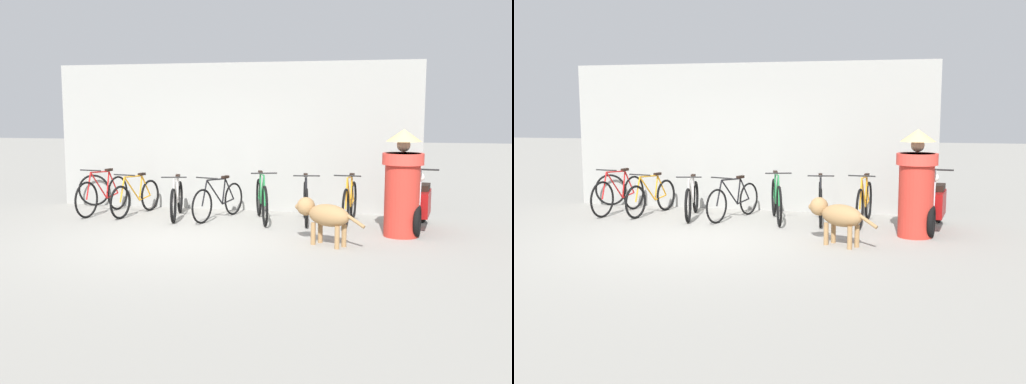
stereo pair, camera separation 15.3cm
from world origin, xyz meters
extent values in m
plane|color=gray|center=(0.00, 0.00, 0.00)|extent=(60.00, 60.00, 0.00)
cube|color=gray|center=(0.00, 3.12, 1.47)|extent=(7.40, 0.20, 2.93)
torus|color=black|center=(-2.41, 1.50, 0.34)|extent=(0.14, 0.69, 0.69)
torus|color=black|center=(-2.26, 2.51, 0.34)|extent=(0.14, 0.69, 0.69)
cylinder|color=red|center=(-2.35, 1.89, 0.57)|extent=(0.10, 0.50, 0.57)
cylinder|color=red|center=(-2.30, 2.18, 0.55)|extent=(0.05, 0.13, 0.52)
cylinder|color=red|center=(-2.34, 1.94, 0.82)|extent=(0.11, 0.58, 0.06)
cylinder|color=red|center=(-2.28, 2.32, 0.32)|extent=(0.08, 0.38, 0.08)
cylinder|color=red|center=(-2.28, 2.37, 0.58)|extent=(0.07, 0.30, 0.48)
cylinder|color=red|center=(-2.40, 1.58, 0.59)|extent=(0.05, 0.18, 0.51)
cube|color=black|center=(-2.30, 2.23, 0.84)|extent=(0.10, 0.19, 0.05)
cylinder|color=black|center=(-2.38, 1.65, 0.88)|extent=(0.46, 0.09, 0.02)
torus|color=black|center=(-1.75, 1.54, 0.31)|extent=(0.15, 0.62, 0.63)
torus|color=black|center=(-1.57, 2.53, 0.31)|extent=(0.15, 0.62, 0.63)
cylinder|color=orange|center=(-1.68, 1.93, 0.52)|extent=(0.11, 0.50, 0.52)
cylinder|color=orange|center=(-1.63, 2.21, 0.50)|extent=(0.05, 0.13, 0.48)
cylinder|color=orange|center=(-1.67, 1.98, 0.75)|extent=(0.13, 0.58, 0.06)
cylinder|color=orange|center=(-1.60, 2.35, 0.29)|extent=(0.09, 0.38, 0.07)
cylinder|color=orange|center=(-1.59, 2.40, 0.52)|extent=(0.08, 0.30, 0.44)
cylinder|color=orange|center=(-1.73, 1.62, 0.54)|extent=(0.06, 0.18, 0.46)
cube|color=black|center=(-1.62, 2.26, 0.77)|extent=(0.10, 0.19, 0.05)
cylinder|color=black|center=(-1.72, 1.69, 0.81)|extent=(0.46, 0.10, 0.02)
torus|color=black|center=(-0.65, 1.40, 0.31)|extent=(0.20, 0.62, 0.62)
torus|color=black|center=(-0.91, 2.46, 0.31)|extent=(0.20, 0.62, 0.62)
cylinder|color=beige|center=(-0.75, 1.81, 0.51)|extent=(0.15, 0.53, 0.52)
cylinder|color=beige|center=(-0.83, 2.11, 0.50)|extent=(0.06, 0.14, 0.47)
cylinder|color=beige|center=(-0.77, 1.86, 0.75)|extent=(0.18, 0.62, 0.06)
cylinder|color=beige|center=(-0.86, 2.26, 0.29)|extent=(0.12, 0.41, 0.07)
cylinder|color=beige|center=(-0.88, 2.31, 0.52)|extent=(0.10, 0.32, 0.44)
cylinder|color=beige|center=(-0.67, 1.48, 0.54)|extent=(0.07, 0.19, 0.46)
cube|color=black|center=(-0.84, 2.17, 0.76)|extent=(0.11, 0.19, 0.05)
cylinder|color=black|center=(-0.69, 1.56, 0.80)|extent=(0.45, 0.13, 0.02)
torus|color=black|center=(-0.13, 1.44, 0.31)|extent=(0.22, 0.60, 0.62)
torus|color=black|center=(0.18, 2.45, 0.31)|extent=(0.22, 0.60, 0.62)
cylinder|color=black|center=(-0.01, 1.83, 0.51)|extent=(0.18, 0.51, 0.52)
cylinder|color=black|center=(0.08, 2.12, 0.50)|extent=(0.07, 0.14, 0.47)
cylinder|color=black|center=(0.01, 1.88, 0.75)|extent=(0.21, 0.59, 0.06)
cylinder|color=black|center=(0.12, 2.26, 0.29)|extent=(0.14, 0.39, 0.07)
cylinder|color=black|center=(0.14, 2.31, 0.52)|extent=(0.12, 0.31, 0.44)
cylinder|color=black|center=(-0.11, 1.52, 0.54)|extent=(0.08, 0.18, 0.46)
cube|color=black|center=(0.09, 2.17, 0.76)|extent=(0.12, 0.19, 0.05)
cylinder|color=black|center=(-0.08, 1.59, 0.80)|extent=(0.45, 0.16, 0.02)
torus|color=black|center=(1.01, 1.43, 0.36)|extent=(0.26, 0.69, 0.71)
torus|color=black|center=(0.68, 2.44, 0.36)|extent=(0.26, 0.69, 0.71)
cylinder|color=#1E7238|center=(0.88, 1.82, 0.59)|extent=(0.19, 0.51, 0.59)
cylinder|color=#1E7238|center=(0.79, 2.11, 0.57)|extent=(0.07, 0.14, 0.54)
cylinder|color=#1E7238|center=(0.87, 1.87, 0.86)|extent=(0.22, 0.59, 0.06)
cylinder|color=#1E7238|center=(0.74, 2.25, 0.33)|extent=(0.15, 0.39, 0.08)
cylinder|color=#1E7238|center=(0.73, 2.30, 0.60)|extent=(0.12, 0.31, 0.50)
cylinder|color=#1E7238|center=(0.99, 1.50, 0.61)|extent=(0.08, 0.19, 0.53)
cube|color=black|center=(0.77, 2.16, 0.87)|extent=(0.12, 0.19, 0.05)
cylinder|color=black|center=(0.96, 1.58, 0.91)|extent=(0.44, 0.16, 0.02)
torus|color=black|center=(1.72, 1.50, 0.34)|extent=(0.16, 0.68, 0.69)
torus|color=black|center=(1.56, 2.44, 0.34)|extent=(0.16, 0.68, 0.69)
cylinder|color=black|center=(1.66, 1.86, 0.57)|extent=(0.11, 0.47, 0.57)
cylinder|color=black|center=(1.62, 2.14, 0.55)|extent=(0.05, 0.13, 0.52)
cylinder|color=black|center=(1.65, 1.91, 0.82)|extent=(0.12, 0.55, 0.06)
cylinder|color=black|center=(1.59, 2.26, 0.32)|extent=(0.09, 0.36, 0.08)
cylinder|color=black|center=(1.59, 2.31, 0.57)|extent=(0.08, 0.29, 0.48)
cylinder|color=black|center=(1.71, 1.57, 0.59)|extent=(0.06, 0.17, 0.50)
cube|color=black|center=(1.61, 2.18, 0.83)|extent=(0.10, 0.19, 0.05)
cylinder|color=black|center=(1.70, 1.64, 0.88)|extent=(0.46, 0.10, 0.02)
torus|color=black|center=(2.39, 1.45, 0.35)|extent=(0.09, 0.70, 0.70)
torus|color=black|center=(2.46, 2.49, 0.35)|extent=(0.09, 0.70, 0.70)
cylinder|color=orange|center=(2.42, 1.86, 0.58)|extent=(0.06, 0.52, 0.58)
cylinder|color=orange|center=(2.44, 2.15, 0.56)|extent=(0.04, 0.13, 0.53)
cylinder|color=orange|center=(2.42, 1.91, 0.84)|extent=(0.07, 0.60, 0.06)
cylinder|color=orange|center=(2.45, 2.30, 0.32)|extent=(0.05, 0.40, 0.08)
cylinder|color=orange|center=(2.45, 2.35, 0.59)|extent=(0.05, 0.31, 0.49)
cylinder|color=orange|center=(2.40, 1.53, 0.61)|extent=(0.04, 0.18, 0.52)
cube|color=black|center=(2.44, 2.21, 0.85)|extent=(0.08, 0.18, 0.05)
cylinder|color=black|center=(2.40, 1.61, 0.90)|extent=(0.46, 0.05, 0.02)
torus|color=black|center=(3.55, 1.08, 0.26)|extent=(0.16, 0.53, 0.52)
torus|color=black|center=(3.71, 2.43, 0.26)|extent=(0.16, 0.53, 0.52)
cube|color=maroon|center=(3.63, 1.76, 0.45)|extent=(0.38, 0.83, 0.41)
cube|color=black|center=(3.65, 1.90, 0.71)|extent=(0.30, 0.54, 0.10)
cylinder|color=silver|center=(3.58, 1.34, 0.75)|extent=(0.07, 0.16, 0.62)
cylinder|color=silver|center=(3.56, 1.19, 0.35)|extent=(0.07, 0.23, 0.22)
cylinder|color=black|center=(3.59, 1.39, 1.06)|extent=(0.58, 0.10, 0.03)
sphere|color=silver|center=(3.58, 1.35, 0.94)|extent=(0.16, 0.16, 0.14)
ellipsoid|color=#997247|center=(2.24, 0.18, 0.46)|extent=(0.77, 0.63, 0.33)
cylinder|color=#997247|center=(2.01, 0.20, 0.17)|extent=(0.10, 0.10, 0.33)
cylinder|color=#997247|center=(2.09, 0.36, 0.17)|extent=(0.10, 0.10, 0.33)
cylinder|color=#997247|center=(2.38, -0.01, 0.17)|extent=(0.10, 0.10, 0.33)
cylinder|color=#997247|center=(2.47, 0.15, 0.17)|extent=(0.10, 0.10, 0.33)
sphere|color=#997247|center=(1.87, 0.38, 0.55)|extent=(0.38, 0.38, 0.28)
ellipsoid|color=#997247|center=(1.76, 0.44, 0.53)|extent=(0.19, 0.17, 0.11)
cylinder|color=#997247|center=(2.65, -0.05, 0.43)|extent=(0.29, 0.19, 0.18)
cylinder|color=#B72D23|center=(3.30, 1.11, 0.67)|extent=(0.75, 0.75, 1.33)
cylinder|color=#D63C32|center=(3.30, 1.11, 1.24)|extent=(0.89, 0.89, 0.18)
sphere|color=tan|center=(3.30, 1.11, 1.46)|extent=(0.29, 0.29, 0.21)
cone|color=tan|center=(3.30, 1.11, 1.61)|extent=(0.76, 0.76, 0.19)
torus|color=black|center=(-2.97, 2.87, 0.33)|extent=(0.66, 0.18, 0.66)
camera|label=1|loc=(3.09, -8.57, 2.00)|focal=42.00mm
camera|label=2|loc=(3.24, -8.53, 2.00)|focal=42.00mm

